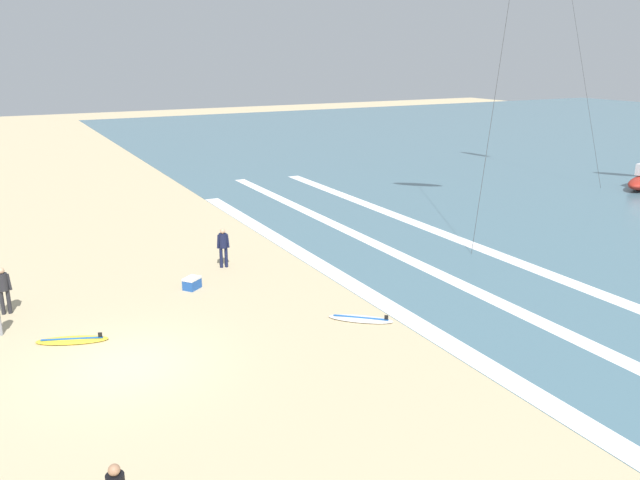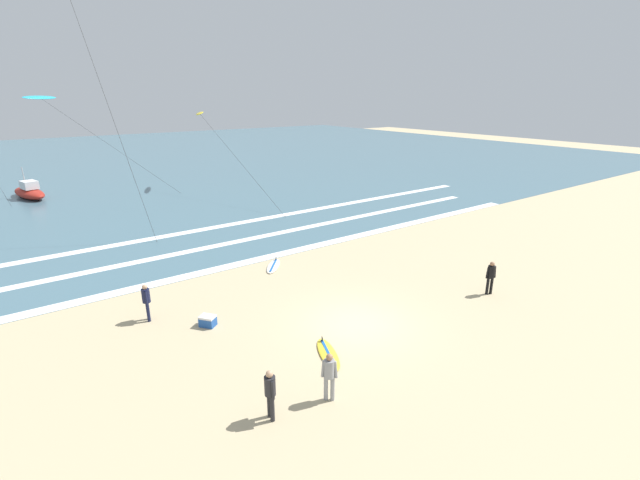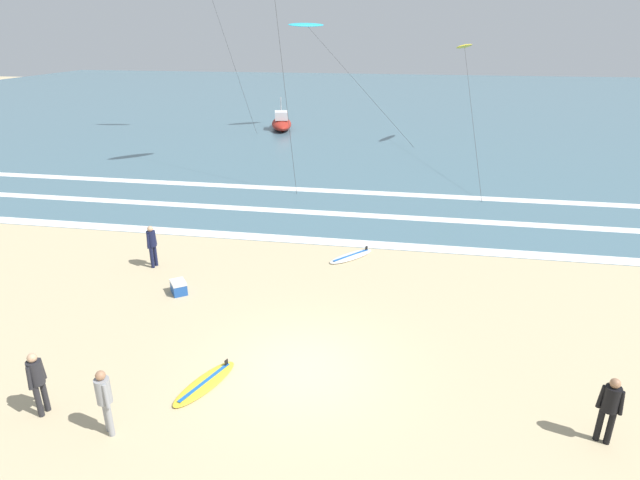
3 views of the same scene
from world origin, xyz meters
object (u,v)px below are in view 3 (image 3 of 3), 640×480
object	(u,v)px
surfboard_near_water	(351,256)
cooler_box	(179,287)
surfer_foreground_main	(104,397)
surfer_mid_group	(152,243)
kite_cyan_high_left	(307,25)
offshore_boat	(281,123)
surfer_left_near	(37,378)
surfboard_right_spare	(205,383)
surfer_left_far	(610,405)
kite_yellow_mid_center	(465,47)

from	to	relation	value
surfboard_near_water	cooler_box	world-z (taller)	cooler_box
surfer_foreground_main	surfer_mid_group	bearing A→B (deg)	110.31
kite_cyan_high_left	offshore_boat	world-z (taller)	kite_cyan_high_left
surfer_mid_group	surfer_left_near	bearing A→B (deg)	-81.23
cooler_box	surfboard_near_water	bearing A→B (deg)	36.81
surfboard_right_spare	surfboard_near_water	bearing A→B (deg)	72.74
surfer_left_near	surfboard_right_spare	distance (m)	3.73
surfer_foreground_main	surfer_left_near	bearing A→B (deg)	170.12
surfer_mid_group	surfer_foreground_main	xyz separation A→B (m)	(3.05, -8.25, 0.00)
surfer_mid_group	surfboard_right_spare	bearing A→B (deg)	-54.79
surfer_foreground_main	surfboard_near_water	size ratio (longest dim) A/B	0.81
surfer_left_far	cooler_box	size ratio (longest dim) A/B	2.11
offshore_boat	surfer_mid_group	bearing A→B (deg)	-85.38
surfer_foreground_main	surfboard_right_spare	distance (m)	2.56
surfer_left_near	surfer_left_far	bearing A→B (deg)	5.88
surfer_foreground_main	cooler_box	distance (m)	6.57
offshore_boat	surfboard_near_water	bearing A→B (deg)	-70.69
surfer_foreground_main	kite_yellow_mid_center	distance (m)	34.82
surfer_mid_group	surfboard_right_spare	xyz separation A→B (m)	(4.46, -6.32, -0.91)
surfboard_right_spare	cooler_box	xyz separation A→B (m)	(-2.67, 4.47, 0.18)
surfboard_near_water	offshore_boat	size ratio (longest dim) A/B	0.36
surfer_left_near	surfer_foreground_main	xyz separation A→B (m)	(1.83, -0.32, 0.00)
kite_yellow_mid_center	surfer_mid_group	bearing A→B (deg)	-116.54
surfer_left_near	surfer_mid_group	xyz separation A→B (m)	(-1.22, 7.93, 0.00)
surfer_foreground_main	kite_cyan_high_left	xyz separation A→B (m)	(-3.13, 37.69, 7.54)
surfer_mid_group	kite_yellow_mid_center	xyz separation A→B (m)	(12.36, 24.75, 6.06)
surfer_left_far	surfer_foreground_main	size ratio (longest dim) A/B	1.00
surfer_left_near	surfboard_near_water	size ratio (longest dim) A/B	0.81
surfer_left_far	kite_cyan_high_left	size ratio (longest dim) A/B	0.15
surfer_mid_group	offshore_boat	size ratio (longest dim) A/B	0.29
surfboard_near_water	offshore_boat	xyz separation A→B (m)	(-9.42, 26.90, 0.51)
kite_yellow_mid_center	cooler_box	world-z (taller)	kite_yellow_mid_center
surfer_left_near	offshore_boat	xyz separation A→B (m)	(-3.57, 36.94, -0.40)
surfer_left_far	surfer_left_near	world-z (taller)	same
surfboard_right_spare	offshore_boat	world-z (taller)	offshore_boat
surfer_left_far	surfboard_right_spare	world-z (taller)	surfer_left_far
surfer_left_far	surfer_left_near	bearing A→B (deg)	-174.12
surfer_left_far	surfer_mid_group	xyz separation A→B (m)	(-13.51, 6.67, 0.00)
surfer_left_near	offshore_boat	distance (m)	37.12
kite_cyan_high_left	cooler_box	bearing A→B (deg)	-86.59
surfer_mid_group	offshore_boat	bearing A→B (deg)	94.62
kite_yellow_mid_center	surfer_left_near	bearing A→B (deg)	-108.82
surfboard_near_water	offshore_boat	distance (m)	28.51
surfer_mid_group	cooler_box	size ratio (longest dim) A/B	2.11
surfer_foreground_main	kite_cyan_high_left	bearing A→B (deg)	94.75
cooler_box	surfboard_right_spare	bearing A→B (deg)	-59.15
kite_cyan_high_left	offshore_boat	bearing A→B (deg)	-169.30
surfboard_near_water	kite_cyan_high_left	xyz separation A→B (m)	(-7.16, 27.33, 8.45)
offshore_boat	surfer_left_far	bearing A→B (deg)	-66.04
surfer_foreground_main	surfboard_near_water	distance (m)	11.15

